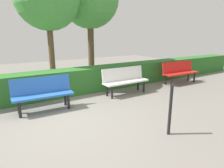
% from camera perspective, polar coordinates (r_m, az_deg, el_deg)
% --- Properties ---
extents(ground_plane, '(20.32, 20.32, 0.00)m').
position_cam_1_polar(ground_plane, '(4.73, -13.94, -9.99)').
color(ground_plane, gray).
extents(bench_red, '(1.61, 0.53, 0.86)m').
position_cam_1_polar(bench_red, '(8.20, 19.11, 3.56)').
color(bench_red, red).
rests_on(bench_red, ground_plane).
extents(bench_white, '(1.56, 0.45, 0.86)m').
position_cam_1_polar(bench_white, '(6.38, 3.76, 1.38)').
color(bench_white, white).
rests_on(bench_white, ground_plane).
extents(bench_blue, '(1.49, 0.52, 0.86)m').
position_cam_1_polar(bench_blue, '(5.27, -19.59, -2.31)').
color(bench_blue, blue).
rests_on(bench_blue, ground_plane).
extents(hedge_row, '(16.32, 0.70, 0.81)m').
position_cam_1_polar(hedge_row, '(6.61, -9.54, 1.00)').
color(hedge_row, '#2D6B28').
rests_on(hedge_row, ground_plane).
extents(railing_post_mid, '(0.06, 0.06, 1.00)m').
position_cam_1_polar(railing_post_mid, '(3.93, 16.63, -7.43)').
color(railing_post_mid, black).
rests_on(railing_post_mid, ground_plane).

